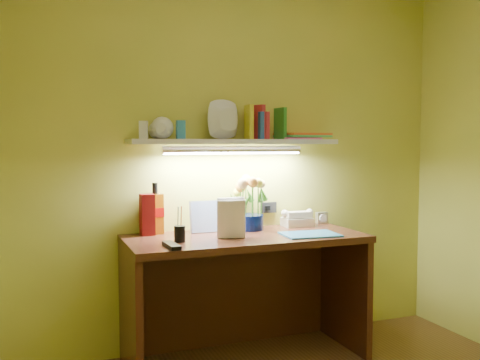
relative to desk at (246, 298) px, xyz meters
name	(u,v)px	position (x,y,z in m)	size (l,w,h in m)	color
desk	(246,298)	(0.00, 0.00, 0.00)	(1.40, 0.60, 0.75)	#34160E
flower_bouquet	(248,203)	(0.09, 0.19, 0.54)	(0.21, 0.21, 0.33)	#050F38
telephone	(297,218)	(0.44, 0.20, 0.43)	(0.18, 0.14, 0.11)	beige
desk_clock	(322,218)	(0.65, 0.25, 0.41)	(0.08, 0.04, 0.08)	silver
whisky_bottle	(155,208)	(-0.48, 0.25, 0.53)	(0.08, 0.08, 0.31)	#A45706
whisky_box	(147,215)	(-0.54, 0.21, 0.50)	(0.08, 0.08, 0.24)	#630B0B
pen_cup	(180,228)	(-0.41, -0.06, 0.45)	(0.06, 0.06, 0.15)	black
art_card	(206,216)	(-0.18, 0.19, 0.47)	(0.19, 0.04, 0.19)	silver
tv_remote	(171,245)	(-0.50, -0.20, 0.39)	(0.05, 0.19, 0.02)	black
blue_folder	(310,234)	(0.36, -0.13, 0.38)	(0.32, 0.24, 0.01)	#2E84BD
desk_book_a	(217,220)	(-0.19, -0.05, 0.48)	(0.16, 0.02, 0.22)	white
desk_book_b	(217,218)	(-0.18, -0.03, 0.49)	(0.17, 0.02, 0.23)	silver
wall_shelf	(235,136)	(0.00, 0.18, 0.96)	(1.31, 0.33, 0.24)	silver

